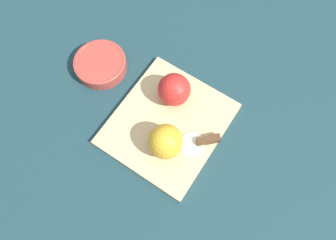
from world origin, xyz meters
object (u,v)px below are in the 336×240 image
knife (204,141)px  apple_half_right (165,141)px  apple_half_left (174,90)px  bowl (100,64)px

knife → apple_half_right: bearing=-5.1°
apple_half_left → apple_half_right: size_ratio=0.99×
apple_half_right → bowl: 0.31m
apple_half_left → knife: 0.16m
knife → apple_half_left: bearing=-72.3°
apple_half_right → bowl: bearing=-46.7°
apple_half_right → bowl: (-0.15, -0.27, -0.04)m
apple_half_right → knife: 0.11m
knife → bowl: bearing=-51.7°
bowl → apple_half_right: bearing=60.5°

